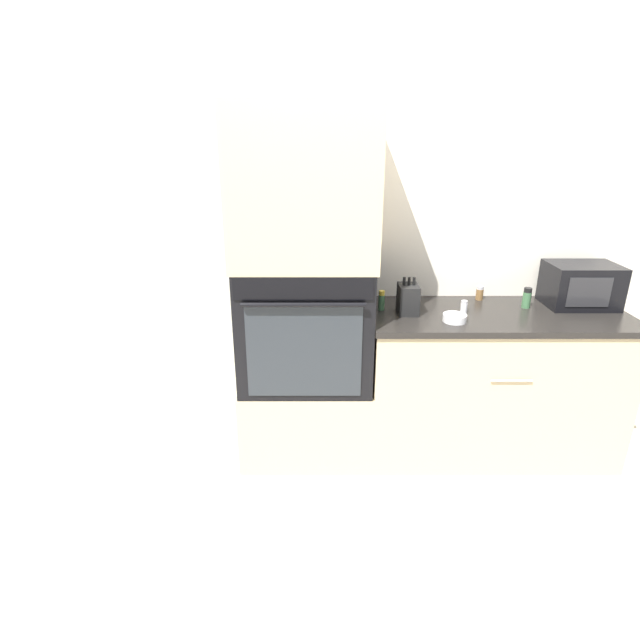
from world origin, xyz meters
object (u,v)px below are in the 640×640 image
condiment_jar_far (382,301)px  knife_block (408,299)px  bowl (455,318)px  condiment_jar_mid (527,298)px  condiment_jar_back (464,307)px  microwave (581,285)px  condiment_jar_near (480,293)px  wall_oven (306,322)px

condiment_jar_far → knife_block: bearing=-20.0°
bowl → condiment_jar_mid: bearing=26.0°
bowl → condiment_jar_back: condiment_jar_back is taller
microwave → knife_block: microwave is taller
condiment_jar_near → condiment_jar_back: 0.30m
wall_oven → condiment_jar_far: wall_oven is taller
knife_block → condiment_jar_near: bearing=26.8°
microwave → condiment_jar_near: bearing=168.6°
condiment_jar_near → condiment_jar_mid: condiment_jar_mid is taller
condiment_jar_near → condiment_jar_far: condiment_jar_far is taller
wall_oven → condiment_jar_near: size_ratio=8.59×
bowl → knife_block: bearing=149.6°
wall_oven → condiment_jar_mid: bearing=3.7°
wall_oven → bowl: (0.81, -0.15, 0.08)m
condiment_jar_near → condiment_jar_mid: size_ratio=0.71×
condiment_jar_near → condiment_jar_back: size_ratio=1.14×
knife_block → bowl: knife_block is taller
microwave → wall_oven: bearing=-175.7°
wall_oven → microwave: (1.61, 0.12, 0.19)m
condiment_jar_mid → wall_oven: bearing=-176.3°
microwave → condiment_jar_near: size_ratio=4.54×
microwave → condiment_jar_back: microwave is taller
condiment_jar_near → knife_block: bearing=-153.2°
knife_block → condiment_jar_near: (0.48, 0.24, -0.04)m
condiment_jar_mid → condiment_jar_back: condiment_jar_mid is taller
knife_block → condiment_jar_mid: (0.71, 0.09, -0.03)m
wall_oven → knife_block: size_ratio=3.51×
knife_block → condiment_jar_near: size_ratio=2.45×
knife_block → condiment_jar_back: knife_block is taller
bowl → condiment_jar_back: 0.16m
knife_block → condiment_jar_far: bearing=160.0°
condiment_jar_near → condiment_jar_back: bearing=-123.2°
wall_oven → condiment_jar_mid: (1.29, 0.08, 0.12)m
microwave → condiment_jar_near: 0.57m
wall_oven → condiment_jar_mid: 1.30m
condiment_jar_back → knife_block: bearing=178.7°
microwave → condiment_jar_far: bearing=-176.1°
wall_oven → condiment_jar_far: 0.45m
bowl → condiment_jar_far: bearing=153.3°
bowl → condiment_jar_near: size_ratio=1.49×
wall_oven → condiment_jar_far: size_ratio=6.37×
condiment_jar_far → condiment_jar_back: (0.46, -0.06, -0.02)m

